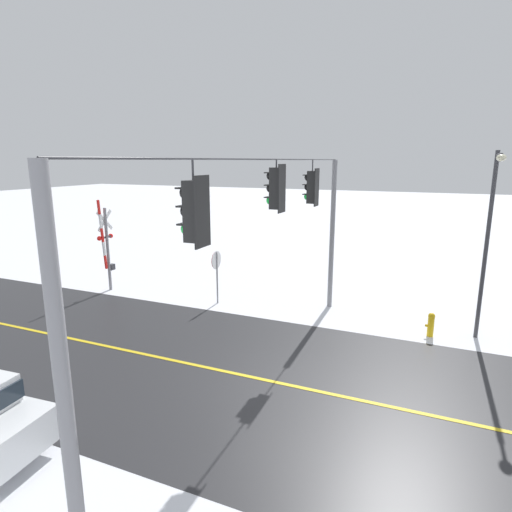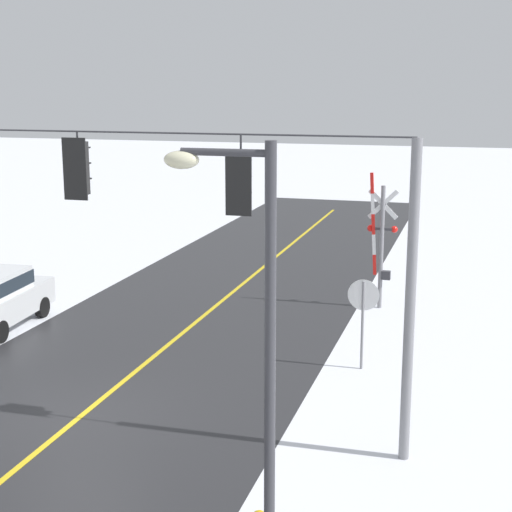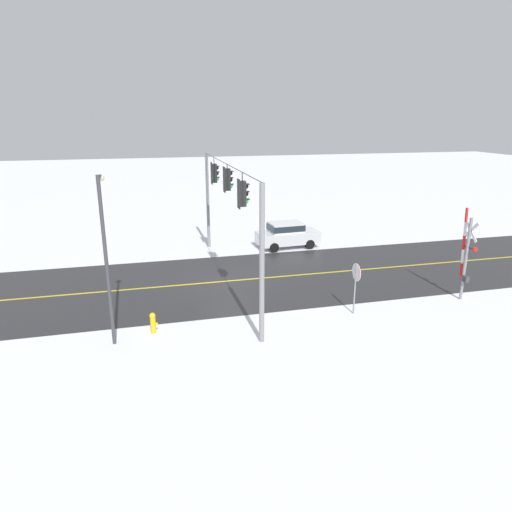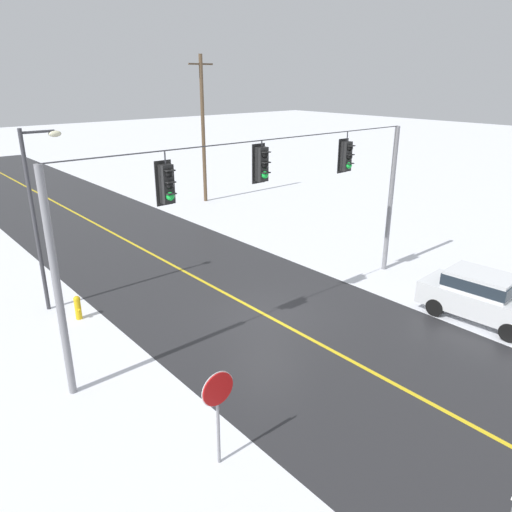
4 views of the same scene
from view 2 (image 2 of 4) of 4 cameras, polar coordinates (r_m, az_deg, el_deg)
ground_plane at (r=17.91m, az=-12.65°, el=-11.34°), size 160.00×160.00×0.00m
signal_span at (r=16.69m, az=-13.29°, el=2.23°), size 14.20×0.47×6.22m
stop_sign at (r=19.89m, az=7.83°, el=-3.49°), size 0.80×0.09×2.35m
railroad_crossing at (r=25.36m, az=9.09°, el=1.18°), size 0.98×0.31×4.40m
streetlamp_near at (r=9.60m, az=-0.20°, el=-7.11°), size 1.39×0.28×6.50m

